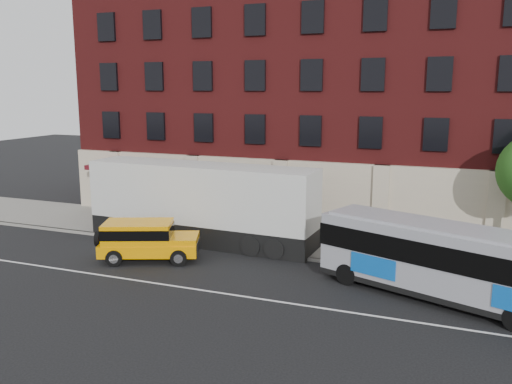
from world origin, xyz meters
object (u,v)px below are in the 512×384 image
at_px(yellow_suv, 145,238).
at_px(city_bus, 457,262).
at_px(sign_pole, 109,212).
at_px(shipping_container, 201,204).

bearing_deg(yellow_suv, city_bus, -1.12).
height_order(sign_pole, city_bus, city_bus).
xyz_separation_m(sign_pole, shipping_container, (5.42, 0.95, 0.70)).
xyz_separation_m(sign_pole, yellow_suv, (4.28, -2.97, -0.34)).
height_order(yellow_suv, shipping_container, shipping_container).
xyz_separation_m(sign_pole, city_bus, (18.78, -3.26, 0.26)).
relative_size(city_bus, shipping_container, 0.87).
height_order(sign_pole, yellow_suv, sign_pole).
bearing_deg(shipping_container, city_bus, -17.47).
bearing_deg(city_bus, yellow_suv, 178.88).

